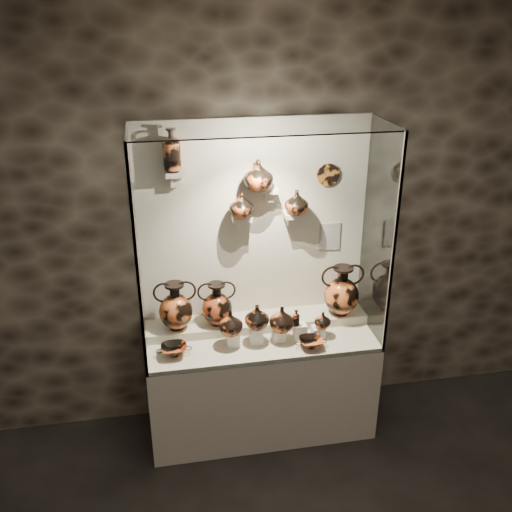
{
  "coord_description": "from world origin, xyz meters",
  "views": [
    {
      "loc": [
        -0.69,
        -1.36,
        3.13
      ],
      "look_at": [
        -0.04,
        2.19,
        1.5
      ],
      "focal_mm": 40.0,
      "sensor_mm": 36.0,
      "label": 1
    }
  ],
  "objects_px": {
    "amphora_left": "(176,306)",
    "lekythos_tall": "(172,148)",
    "amphora_right": "(342,290)",
    "jug_e": "(323,320)",
    "jug_c": "(282,319)",
    "ovoid_vase_b": "(258,175)",
    "amphora_mid": "(217,304)",
    "kylix_right": "(311,342)",
    "ovoid_vase_a": "(241,205)",
    "jug_b": "(257,317)",
    "lekythos_small": "(296,317)",
    "ovoid_vase_c": "(296,202)",
    "kylix_left": "(174,350)",
    "jug_a": "(230,323)"
  },
  "relations": [
    {
      "from": "jug_c",
      "to": "lekythos_small",
      "type": "bearing_deg",
      "value": 2.22
    },
    {
      "from": "kylix_right",
      "to": "ovoid_vase_c",
      "type": "distance_m",
      "value": 1.01
    },
    {
      "from": "amphora_right",
      "to": "jug_a",
      "type": "height_order",
      "value": "amphora_right"
    },
    {
      "from": "kylix_right",
      "to": "amphora_right",
      "type": "bearing_deg",
      "value": 48.02
    },
    {
      "from": "jug_e",
      "to": "ovoid_vase_c",
      "type": "distance_m",
      "value": 0.89
    },
    {
      "from": "ovoid_vase_a",
      "to": "kylix_right",
      "type": "bearing_deg",
      "value": -58.83
    },
    {
      "from": "amphora_left",
      "to": "jug_e",
      "type": "height_order",
      "value": "amphora_left"
    },
    {
      "from": "amphora_mid",
      "to": "ovoid_vase_b",
      "type": "relative_size",
      "value": 1.58
    },
    {
      "from": "lekythos_tall",
      "to": "ovoid_vase_b",
      "type": "distance_m",
      "value": 0.61
    },
    {
      "from": "ovoid_vase_a",
      "to": "amphora_mid",
      "type": "bearing_deg",
      "value": 178.44
    },
    {
      "from": "amphora_mid",
      "to": "jug_b",
      "type": "relative_size",
      "value": 1.85
    },
    {
      "from": "amphora_mid",
      "to": "jug_c",
      "type": "distance_m",
      "value": 0.5
    },
    {
      "from": "amphora_right",
      "to": "ovoid_vase_a",
      "type": "bearing_deg",
      "value": 170.86
    },
    {
      "from": "kylix_right",
      "to": "ovoid_vase_c",
      "type": "relative_size",
      "value": 1.25
    },
    {
      "from": "jug_a",
      "to": "kylix_right",
      "type": "height_order",
      "value": "jug_a"
    },
    {
      "from": "jug_c",
      "to": "ovoid_vase_b",
      "type": "height_order",
      "value": "ovoid_vase_b"
    },
    {
      "from": "kylix_right",
      "to": "lekythos_tall",
      "type": "xyz_separation_m",
      "value": [
        -0.9,
        0.41,
        1.36
      ]
    },
    {
      "from": "ovoid_vase_b",
      "to": "lekythos_small",
      "type": "bearing_deg",
      "value": -62.23
    },
    {
      "from": "jug_b",
      "to": "ovoid_vase_b",
      "type": "distance_m",
      "value": 1.01
    },
    {
      "from": "amphora_right",
      "to": "jug_c",
      "type": "relative_size",
      "value": 2.09
    },
    {
      "from": "lekythos_tall",
      "to": "ovoid_vase_c",
      "type": "relative_size",
      "value": 1.83
    },
    {
      "from": "amphora_right",
      "to": "ovoid_vase_c",
      "type": "distance_m",
      "value": 0.8
    },
    {
      "from": "jug_a",
      "to": "kylix_right",
      "type": "distance_m",
      "value": 0.6
    },
    {
      "from": "lekythos_tall",
      "to": "jug_a",
      "type": "bearing_deg",
      "value": -24.38
    },
    {
      "from": "jug_b",
      "to": "lekythos_small",
      "type": "relative_size",
      "value": 1.28
    },
    {
      "from": "jug_a",
      "to": "kylix_left",
      "type": "xyz_separation_m",
      "value": [
        -0.41,
        -0.05,
        -0.15
      ]
    },
    {
      "from": "amphora_mid",
      "to": "jug_e",
      "type": "height_order",
      "value": "amphora_mid"
    },
    {
      "from": "amphora_mid",
      "to": "ovoid_vase_b",
      "type": "distance_m",
      "value": 1.01
    },
    {
      "from": "jug_a",
      "to": "jug_c",
      "type": "relative_size",
      "value": 0.97
    },
    {
      "from": "kylix_left",
      "to": "lekythos_tall",
      "type": "xyz_separation_m",
      "value": [
        0.08,
        0.34,
        1.35
      ]
    },
    {
      "from": "amphora_left",
      "to": "jug_b",
      "type": "bearing_deg",
      "value": -27.29
    },
    {
      "from": "amphora_left",
      "to": "lekythos_tall",
      "type": "relative_size",
      "value": 1.14
    },
    {
      "from": "ovoid_vase_c",
      "to": "amphora_mid",
      "type": "bearing_deg",
      "value": -154.9
    },
    {
      "from": "amphora_mid",
      "to": "jug_a",
      "type": "relative_size",
      "value": 1.82
    },
    {
      "from": "jug_b",
      "to": "ovoid_vase_c",
      "type": "xyz_separation_m",
      "value": [
        0.34,
        0.26,
        0.75
      ]
    },
    {
      "from": "kylix_right",
      "to": "ovoid_vase_a",
      "type": "bearing_deg",
      "value": 141.35
    },
    {
      "from": "kylix_left",
      "to": "kylix_right",
      "type": "relative_size",
      "value": 1.07
    },
    {
      "from": "jug_b",
      "to": "jug_e",
      "type": "relative_size",
      "value": 1.44
    },
    {
      "from": "jug_c",
      "to": "ovoid_vase_b",
      "type": "xyz_separation_m",
      "value": [
        -0.13,
        0.25,
        1.01
      ]
    },
    {
      "from": "jug_b",
      "to": "ovoid_vase_c",
      "type": "distance_m",
      "value": 0.87
    },
    {
      "from": "jug_b",
      "to": "kylix_right",
      "type": "height_order",
      "value": "jug_b"
    },
    {
      "from": "jug_a",
      "to": "ovoid_vase_c",
      "type": "distance_m",
      "value": 0.98
    },
    {
      "from": "lekythos_tall",
      "to": "ovoid_vase_a",
      "type": "relative_size",
      "value": 1.78
    },
    {
      "from": "jug_e",
      "to": "lekythos_tall",
      "type": "height_order",
      "value": "lekythos_tall"
    },
    {
      "from": "amphora_left",
      "to": "jug_e",
      "type": "distance_m",
      "value": 1.08
    },
    {
      "from": "amphora_right",
      "to": "jug_e",
      "type": "distance_m",
      "value": 0.31
    },
    {
      "from": "amphora_mid",
      "to": "kylix_left",
      "type": "relative_size",
      "value": 1.43
    },
    {
      "from": "jug_e",
      "to": "lekythos_tall",
      "type": "relative_size",
      "value": 0.39
    },
    {
      "from": "kylix_right",
      "to": "ovoid_vase_b",
      "type": "xyz_separation_m",
      "value": [
        -0.32,
        0.38,
        1.15
      ]
    },
    {
      "from": "amphora_right",
      "to": "ovoid_vase_b",
      "type": "height_order",
      "value": "ovoid_vase_b"
    }
  ]
}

